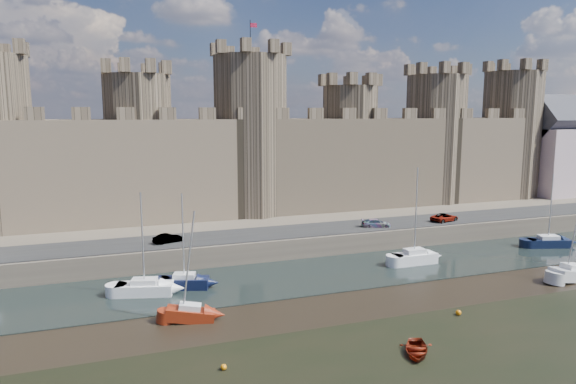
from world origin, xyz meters
name	(u,v)px	position (x,y,z in m)	size (l,w,h in m)	color
water_channel	(295,277)	(0.00, 24.00, 0.04)	(160.00, 12.00, 0.08)	black
quay	(222,208)	(0.00, 60.00, 1.25)	(160.00, 60.00, 2.50)	#4C443A
road	(267,233)	(0.00, 34.00, 2.55)	(160.00, 7.00, 0.10)	black
castle	(234,152)	(-0.64, 48.00, 11.67)	(108.50, 11.00, 29.00)	#42382B
car_1	(168,238)	(-12.14, 33.36, 3.06)	(1.19, 3.40, 1.12)	gray
car_2	(376,223)	(14.57, 32.67, 3.05)	(1.54, 3.79, 1.10)	gray
car_3	(445,217)	(25.24, 32.64, 3.09)	(1.95, 4.22, 1.17)	gray
sailboat_0	(145,287)	(-15.54, 23.67, 0.78)	(5.69, 3.41, 9.97)	white
sailboat_1	(184,281)	(-11.65, 24.29, 0.77)	(5.11, 3.24, 9.57)	black
sailboat_2	(414,257)	(14.68, 23.81, 0.87)	(5.20, 2.04, 11.21)	white
sailboat_3	(548,242)	(35.46, 24.50, 0.75)	(5.84, 3.55, 9.58)	black
sailboat_4	(190,313)	(-12.36, 16.03, 0.71)	(4.30, 2.46, 9.46)	maroon
sailboat_5	(572,273)	(27.07, 13.33, 0.79)	(5.33, 2.49, 11.14)	beige
dinghy_4	(416,350)	(2.14, 4.34, 0.35)	(2.41, 0.70, 3.37)	#65190B
buoy_1	(224,367)	(-11.53, 6.87, 0.21)	(0.42, 0.42, 0.42)	orange
buoy_3	(458,313)	(9.79, 9.46, 0.24)	(0.48, 0.48, 0.48)	orange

